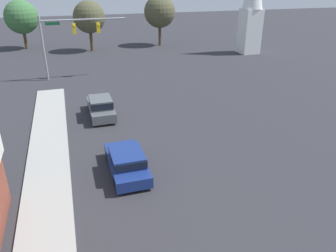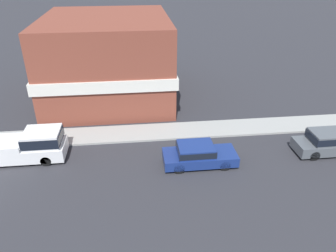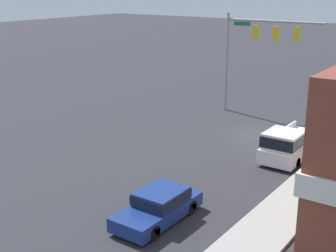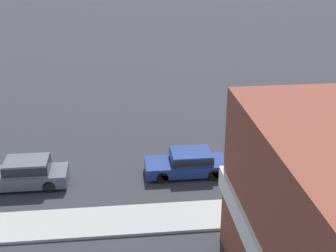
{
  "view_description": "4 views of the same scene",
  "coord_description": "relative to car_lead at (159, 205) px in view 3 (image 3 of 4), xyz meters",
  "views": [
    {
      "loc": [
        -3.97,
        -1.97,
        9.96
      ],
      "look_at": [
        1.26,
        14.62,
        2.04
      ],
      "focal_mm": 35.0,
      "sensor_mm": 36.0,
      "label": 1
    },
    {
      "loc": [
        15.17,
        9.83,
        11.72
      ],
      "look_at": [
        -0.99,
        11.67,
        3.04
      ],
      "focal_mm": 35.0,
      "sensor_mm": 36.0,
      "label": 2
    },
    {
      "loc": [
        -12.52,
        28.5,
        10.01
      ],
      "look_at": [
        0.56,
        10.08,
        3.12
      ],
      "focal_mm": 50.0,
      "sensor_mm": 36.0,
      "label": 3
    },
    {
      "loc": [
        -24.2,
        17.21,
        12.56
      ],
      "look_at": [
        -1.33,
        14.68,
        2.91
      ],
      "focal_mm": 50.0,
      "sensor_mm": 36.0,
      "label": 4
    }
  ],
  "objects": [
    {
      "name": "near_signal_assembly",
      "position": [
        4.24,
        -18.39,
        5.08
      ],
      "size": [
        7.77,
        0.49,
        7.85
      ],
      "color": "gray",
      "rests_on": "ground"
    },
    {
      "name": "pickup_truck_parked",
      "position": [
        -1.82,
        -10.54,
        0.23
      ],
      "size": [
        2.06,
        5.75,
        1.94
      ],
      "color": "black",
      "rests_on": "ground"
    },
    {
      "name": "ground_plane",
      "position": [
        1.45,
        -13.58,
        -0.72
      ],
      "size": [
        200.0,
        200.0,
        0.0
      ],
      "primitive_type": "plane",
      "color": "#2D2D33"
    },
    {
      "name": "car_lead",
      "position": [
        0.0,
        0.0,
        0.0
      ],
      "size": [
        1.87,
        4.51,
        1.37
      ],
      "color": "black",
      "rests_on": "ground"
    }
  ]
}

